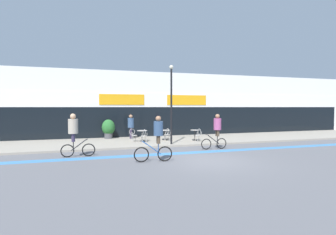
{
  "coord_description": "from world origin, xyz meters",
  "views": [
    {
      "loc": [
        -5.52,
        -11.0,
        2.52
      ],
      "look_at": [
        -0.2,
        5.94,
        1.81
      ],
      "focal_mm": 28.0,
      "sensor_mm": 36.0,
      "label": 1
    }
  ],
  "objects_px": {
    "bistro_table_2": "(195,133)",
    "lamp_post": "(171,99)",
    "cafe_chair_0_near": "(144,135)",
    "cafe_chair_1_near": "(167,134)",
    "cyclist_0": "(157,136)",
    "cafe_chair_0_side": "(133,134)",
    "cyclist_1": "(217,128)",
    "pedestrian_near_end": "(131,124)",
    "bistro_table_1": "(165,133)",
    "cafe_chair_2_near": "(199,134)",
    "cyclist_2": "(74,131)",
    "bistro_table_0": "(142,134)",
    "planter_pot": "(108,128)"
  },
  "relations": [
    {
      "from": "bistro_table_1",
      "to": "cafe_chair_0_near",
      "type": "relative_size",
      "value": 0.86
    },
    {
      "from": "cyclist_0",
      "to": "cafe_chair_0_side",
      "type": "bearing_deg",
      "value": -84.81
    },
    {
      "from": "bistro_table_0",
      "to": "cafe_chair_0_side",
      "type": "relative_size",
      "value": 0.85
    },
    {
      "from": "bistro_table_2",
      "to": "cyclist_2",
      "type": "relative_size",
      "value": 0.35
    },
    {
      "from": "bistro_table_1",
      "to": "cafe_chair_0_near",
      "type": "xyz_separation_m",
      "value": [
        -1.76,
        -0.98,
        -0.0
      ]
    },
    {
      "from": "cyclist_1",
      "to": "bistro_table_2",
      "type": "bearing_deg",
      "value": -88.49
    },
    {
      "from": "planter_pot",
      "to": "cyclist_2",
      "type": "height_order",
      "value": "cyclist_2"
    },
    {
      "from": "cyclist_1",
      "to": "pedestrian_near_end",
      "type": "relative_size",
      "value": 1.15
    },
    {
      "from": "bistro_table_2",
      "to": "lamp_post",
      "type": "bearing_deg",
      "value": -150.5
    },
    {
      "from": "bistro_table_2",
      "to": "pedestrian_near_end",
      "type": "bearing_deg",
      "value": 149.0
    },
    {
      "from": "bistro_table_0",
      "to": "lamp_post",
      "type": "height_order",
      "value": "lamp_post"
    },
    {
      "from": "lamp_post",
      "to": "cyclist_1",
      "type": "relative_size",
      "value": 2.42
    },
    {
      "from": "bistro_table_1",
      "to": "pedestrian_near_end",
      "type": "bearing_deg",
      "value": 145.82
    },
    {
      "from": "cafe_chair_0_side",
      "to": "cyclist_2",
      "type": "xyz_separation_m",
      "value": [
        -3.69,
        -4.0,
        0.68
      ]
    },
    {
      "from": "cafe_chair_2_near",
      "to": "cyclist_2",
      "type": "bearing_deg",
      "value": 103.57
    },
    {
      "from": "cafe_chair_0_near",
      "to": "cyclist_0",
      "type": "xyz_separation_m",
      "value": [
        -0.64,
        -5.72,
        0.57
      ]
    },
    {
      "from": "bistro_table_1",
      "to": "cafe_chair_2_near",
      "type": "height_order",
      "value": "cafe_chair_2_near"
    },
    {
      "from": "bistro_table_0",
      "to": "cafe_chair_1_near",
      "type": "bearing_deg",
      "value": -8.7
    },
    {
      "from": "cyclist_1",
      "to": "cyclist_2",
      "type": "xyz_separation_m",
      "value": [
        -8.06,
        -0.12,
        0.07
      ]
    },
    {
      "from": "bistro_table_1",
      "to": "cafe_chair_0_near",
      "type": "height_order",
      "value": "cafe_chair_0_near"
    },
    {
      "from": "cafe_chair_1_near",
      "to": "cyclist_0",
      "type": "bearing_deg",
      "value": 157.11
    },
    {
      "from": "cafe_chair_0_near",
      "to": "cafe_chair_2_near",
      "type": "xyz_separation_m",
      "value": [
        3.72,
        -0.65,
        0.0
      ]
    },
    {
      "from": "lamp_post",
      "to": "cafe_chair_0_side",
      "type": "bearing_deg",
      "value": 138.89
    },
    {
      "from": "bistro_table_2",
      "to": "lamp_post",
      "type": "height_order",
      "value": "lamp_post"
    },
    {
      "from": "bistro_table_1",
      "to": "cyclist_2",
      "type": "xyz_separation_m",
      "value": [
        -6.08,
        -4.37,
        0.68
      ]
    },
    {
      "from": "cafe_chair_0_near",
      "to": "cyclist_2",
      "type": "bearing_deg",
      "value": 122.06
    },
    {
      "from": "lamp_post",
      "to": "cyclist_1",
      "type": "bearing_deg",
      "value": -42.3
    },
    {
      "from": "bistro_table_2",
      "to": "cafe_chair_1_near",
      "type": "height_order",
      "value": "cafe_chair_1_near"
    },
    {
      "from": "cafe_chair_1_near",
      "to": "cyclist_1",
      "type": "relative_size",
      "value": 0.43
    },
    {
      "from": "cafe_chair_0_side",
      "to": "cyclist_0",
      "type": "xyz_separation_m",
      "value": [
        -0.01,
        -6.34,
        0.57
      ]
    },
    {
      "from": "bistro_table_0",
      "to": "planter_pot",
      "type": "bearing_deg",
      "value": 131.18
    },
    {
      "from": "cafe_chair_0_near",
      "to": "cafe_chair_1_near",
      "type": "distance_m",
      "value": 1.79
    },
    {
      "from": "bistro_table_0",
      "to": "pedestrian_near_end",
      "type": "bearing_deg",
      "value": 104.4
    },
    {
      "from": "bistro_table_0",
      "to": "cyclist_2",
      "type": "xyz_separation_m",
      "value": [
        -4.32,
        -4.02,
        0.65
      ]
    },
    {
      "from": "cyclist_1",
      "to": "cyclist_2",
      "type": "bearing_deg",
      "value": 2.13
    },
    {
      "from": "cafe_chair_1_near",
      "to": "cafe_chair_2_near",
      "type": "xyz_separation_m",
      "value": [
        1.97,
        -1.0,
        0.0
      ]
    },
    {
      "from": "lamp_post",
      "to": "cyclist_0",
      "type": "height_order",
      "value": "lamp_post"
    },
    {
      "from": "bistro_table_2",
      "to": "cafe_chair_1_near",
      "type": "relative_size",
      "value": 0.84
    },
    {
      "from": "bistro_table_1",
      "to": "cyclist_2",
      "type": "distance_m",
      "value": 7.52
    },
    {
      "from": "bistro_table_0",
      "to": "cafe_chair_0_side",
      "type": "xyz_separation_m",
      "value": [
        -0.62,
        -0.01,
        -0.03
      ]
    },
    {
      "from": "lamp_post",
      "to": "cyclist_1",
      "type": "distance_m",
      "value": 3.49
    },
    {
      "from": "cafe_chair_0_near",
      "to": "cyclist_1",
      "type": "distance_m",
      "value": 5.0
    },
    {
      "from": "cafe_chair_2_near",
      "to": "cyclist_0",
      "type": "bearing_deg",
      "value": 134.09
    },
    {
      "from": "cafe_chair_2_near",
      "to": "planter_pot",
      "type": "height_order",
      "value": "planter_pot"
    },
    {
      "from": "bistro_table_0",
      "to": "pedestrian_near_end",
      "type": "height_order",
      "value": "pedestrian_near_end"
    },
    {
      "from": "cafe_chair_1_near",
      "to": "pedestrian_near_end",
      "type": "bearing_deg",
      "value": 44.89
    },
    {
      "from": "cafe_chair_1_near",
      "to": "cyclist_2",
      "type": "height_order",
      "value": "cyclist_2"
    },
    {
      "from": "cyclist_1",
      "to": "cyclist_2",
      "type": "height_order",
      "value": "cyclist_2"
    },
    {
      "from": "cafe_chair_0_near",
      "to": "cafe_chair_1_near",
      "type": "bearing_deg",
      "value": -84.6
    },
    {
      "from": "bistro_table_2",
      "to": "cafe_chair_2_near",
      "type": "height_order",
      "value": "cafe_chair_2_near"
    }
  ]
}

